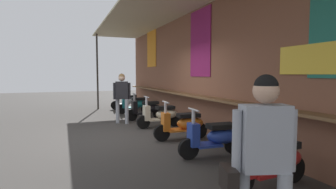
% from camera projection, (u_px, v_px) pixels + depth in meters
% --- Properties ---
extents(ground_plane, '(38.88, 38.88, 0.00)m').
position_uv_depth(ground_plane, '(134.00, 136.00, 6.90)').
color(ground_plane, '#383533').
extents(market_stall_facade, '(13.89, 2.46, 3.69)m').
position_uv_depth(market_stall_facade, '(197.00, 60.00, 7.43)').
color(market_stall_facade, brown).
rests_on(market_stall_facade, ground_plane).
extents(scooter_silver, '(0.47, 1.40, 0.97)m').
position_uv_depth(scooter_silver, '(128.00, 101.00, 12.21)').
color(scooter_silver, '#B2B5BA').
rests_on(scooter_silver, ground_plane).
extents(scooter_teal, '(0.48, 1.40, 0.97)m').
position_uv_depth(scooter_teal, '(136.00, 104.00, 10.85)').
color(scooter_teal, '#197075').
rests_on(scooter_teal, ground_plane).
extents(scooter_black, '(0.46, 1.40, 0.97)m').
position_uv_depth(scooter_black, '(148.00, 109.00, 9.35)').
color(scooter_black, black).
rests_on(scooter_black, ground_plane).
extents(scooter_cream, '(0.46, 1.40, 0.97)m').
position_uv_depth(scooter_cream, '(162.00, 115.00, 8.01)').
color(scooter_cream, beige).
rests_on(scooter_cream, ground_plane).
extents(scooter_orange, '(0.47, 1.40, 0.97)m').
position_uv_depth(scooter_orange, '(184.00, 124.00, 6.53)').
color(scooter_orange, orange).
rests_on(scooter_orange, ground_plane).
extents(scooter_blue, '(0.49, 1.40, 0.97)m').
position_uv_depth(scooter_blue, '(216.00, 137.00, 5.16)').
color(scooter_blue, '#233D9E').
rests_on(scooter_blue, ground_plane).
extents(scooter_red, '(0.48, 1.40, 0.97)m').
position_uv_depth(scooter_red, '(273.00, 160.00, 3.76)').
color(scooter_red, red).
rests_on(scooter_red, ground_plane).
extents(shopper_with_handbag, '(0.39, 0.66, 1.62)m').
position_uv_depth(shopper_with_handbag, '(262.00, 150.00, 2.23)').
color(shopper_with_handbag, '#999EA8').
rests_on(shopper_with_handbag, ground_plane).
extents(shopper_browsing, '(0.36, 0.55, 1.64)m').
position_uv_depth(shopper_browsing, '(122.00, 93.00, 8.60)').
color(shopper_browsing, '#999EA8').
rests_on(shopper_browsing, ground_plane).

